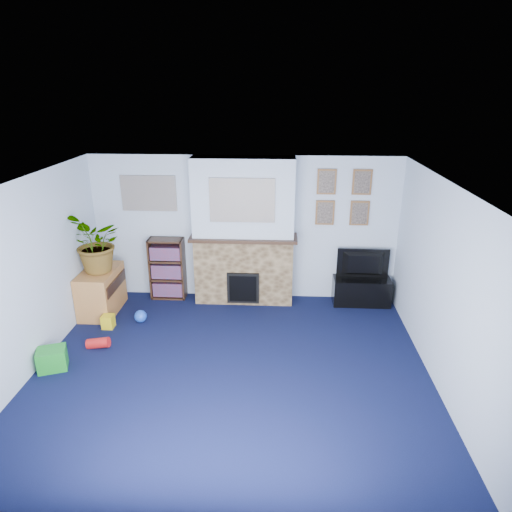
# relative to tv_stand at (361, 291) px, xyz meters

# --- Properties ---
(floor) EXTENTS (5.00, 4.50, 0.01)m
(floor) POSITION_rel_tv_stand_xyz_m (-1.95, -2.03, -0.23)
(floor) COLOR #0D1234
(floor) RESTS_ON ground
(ceiling) EXTENTS (5.00, 4.50, 0.01)m
(ceiling) POSITION_rel_tv_stand_xyz_m (-1.95, -2.03, 2.17)
(ceiling) COLOR white
(ceiling) RESTS_ON wall_back
(wall_back) EXTENTS (5.00, 0.04, 2.40)m
(wall_back) POSITION_rel_tv_stand_xyz_m (-1.95, 0.22, 0.97)
(wall_back) COLOR silver
(wall_back) RESTS_ON ground
(wall_front) EXTENTS (5.00, 0.04, 2.40)m
(wall_front) POSITION_rel_tv_stand_xyz_m (-1.95, -4.28, 0.97)
(wall_front) COLOR silver
(wall_front) RESTS_ON ground
(wall_left) EXTENTS (0.04, 4.50, 2.40)m
(wall_left) POSITION_rel_tv_stand_xyz_m (-4.45, -2.03, 0.97)
(wall_left) COLOR silver
(wall_left) RESTS_ON ground
(wall_right) EXTENTS (0.04, 4.50, 2.40)m
(wall_right) POSITION_rel_tv_stand_xyz_m (0.55, -2.03, 0.97)
(wall_right) COLOR silver
(wall_right) RESTS_ON ground
(chimney_breast) EXTENTS (1.72, 0.50, 2.40)m
(chimney_breast) POSITION_rel_tv_stand_xyz_m (-1.95, 0.02, 0.96)
(chimney_breast) COLOR brown
(chimney_breast) RESTS_ON ground
(collage_main) EXTENTS (1.00, 0.03, 0.68)m
(collage_main) POSITION_rel_tv_stand_xyz_m (-1.95, -0.19, 1.55)
(collage_main) COLOR gray
(collage_main) RESTS_ON chimney_breast
(collage_left) EXTENTS (0.90, 0.03, 0.58)m
(collage_left) POSITION_rel_tv_stand_xyz_m (-3.50, 0.21, 1.55)
(collage_left) COLOR gray
(collage_left) RESTS_ON wall_back
(portrait_tl) EXTENTS (0.30, 0.03, 0.40)m
(portrait_tl) POSITION_rel_tv_stand_xyz_m (-0.65, 0.20, 1.77)
(portrait_tl) COLOR brown
(portrait_tl) RESTS_ON wall_back
(portrait_tr) EXTENTS (0.30, 0.03, 0.40)m
(portrait_tr) POSITION_rel_tv_stand_xyz_m (-0.10, 0.20, 1.77)
(portrait_tr) COLOR brown
(portrait_tr) RESTS_ON wall_back
(portrait_bl) EXTENTS (0.30, 0.03, 0.40)m
(portrait_bl) POSITION_rel_tv_stand_xyz_m (-0.65, 0.20, 1.27)
(portrait_bl) COLOR brown
(portrait_bl) RESTS_ON wall_back
(portrait_br) EXTENTS (0.30, 0.03, 0.40)m
(portrait_br) POSITION_rel_tv_stand_xyz_m (-0.10, 0.20, 1.27)
(portrait_br) COLOR brown
(portrait_br) RESTS_ON wall_back
(tv_stand) EXTENTS (0.93, 0.39, 0.44)m
(tv_stand) POSITION_rel_tv_stand_xyz_m (0.00, 0.00, 0.00)
(tv_stand) COLOR black
(tv_stand) RESTS_ON ground
(television) EXTENTS (0.85, 0.13, 0.49)m
(television) POSITION_rel_tv_stand_xyz_m (0.00, 0.02, 0.46)
(television) COLOR black
(television) RESTS_ON tv_stand
(bookshelf) EXTENTS (0.58, 0.28, 1.05)m
(bookshelf) POSITION_rel_tv_stand_xyz_m (-3.25, 0.08, 0.28)
(bookshelf) COLOR #311D11
(bookshelf) RESTS_ON ground
(sideboard) EXTENTS (0.50, 0.90, 0.70)m
(sideboard) POSITION_rel_tv_stand_xyz_m (-4.19, -0.50, 0.12)
(sideboard) COLOR #B8773B
(sideboard) RESTS_ON ground
(potted_plant) EXTENTS (1.04, 1.08, 0.94)m
(potted_plant) POSITION_rel_tv_stand_xyz_m (-4.14, -0.55, 0.95)
(potted_plant) COLOR #26661E
(potted_plant) RESTS_ON sideboard
(mantel_clock) EXTENTS (0.11, 0.07, 0.15)m
(mantel_clock) POSITION_rel_tv_stand_xyz_m (-1.97, -0.03, 1.00)
(mantel_clock) COLOR gold
(mantel_clock) RESTS_ON chimney_breast
(mantel_candle) EXTENTS (0.05, 0.05, 0.16)m
(mantel_candle) POSITION_rel_tv_stand_xyz_m (-1.61, -0.03, 1.01)
(mantel_candle) COLOR #B2BFC6
(mantel_candle) RESTS_ON chimney_breast
(mantel_teddy) EXTENTS (0.12, 0.12, 0.12)m
(mantel_teddy) POSITION_rel_tv_stand_xyz_m (-2.57, -0.03, 0.99)
(mantel_teddy) COLOR gray
(mantel_teddy) RESTS_ON chimney_breast
(mantel_can) EXTENTS (0.06, 0.06, 0.13)m
(mantel_can) POSITION_rel_tv_stand_xyz_m (-1.19, -0.03, 0.99)
(mantel_can) COLOR yellow
(mantel_can) RESTS_ON chimney_breast
(green_crate) EXTENTS (0.43, 0.38, 0.28)m
(green_crate) POSITION_rel_tv_stand_xyz_m (-4.25, -2.10, -0.08)
(green_crate) COLOR #198C26
(green_crate) RESTS_ON ground
(toy_ball) EXTENTS (0.19, 0.19, 0.19)m
(toy_ball) POSITION_rel_tv_stand_xyz_m (-3.48, -0.83, -0.14)
(toy_ball) COLOR blue
(toy_ball) RESTS_ON ground
(toy_block) EXTENTS (0.17, 0.17, 0.20)m
(toy_block) POSITION_rel_tv_stand_xyz_m (-3.92, -1.03, -0.11)
(toy_block) COLOR yellow
(toy_block) RESTS_ON ground
(toy_tube) EXTENTS (0.32, 0.14, 0.19)m
(toy_tube) POSITION_rel_tv_stand_xyz_m (-3.86, -1.59, -0.15)
(toy_tube) COLOR red
(toy_tube) RESTS_ON ground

